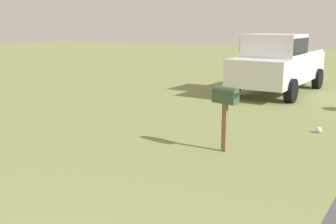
# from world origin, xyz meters

# --- Properties ---
(mailbox) EXTENTS (0.28, 0.53, 1.28)m
(mailbox) POSITION_xyz_m (6.49, 0.77, 1.03)
(mailbox) COLOR brown
(mailbox) RESTS_ON ground
(pickup_truck) EXTENTS (5.16, 2.27, 2.09)m
(pickup_truck) POSITION_xyz_m (13.76, 2.06, 1.10)
(pickup_truck) COLOR silver
(pickup_truck) RESTS_ON ground
(litter_bag_midfield_b) EXTENTS (0.14, 0.14, 0.14)m
(litter_bag_midfield_b) POSITION_xyz_m (8.92, -0.49, 0.07)
(litter_bag_midfield_b) COLOR silver
(litter_bag_midfield_b) RESTS_ON ground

